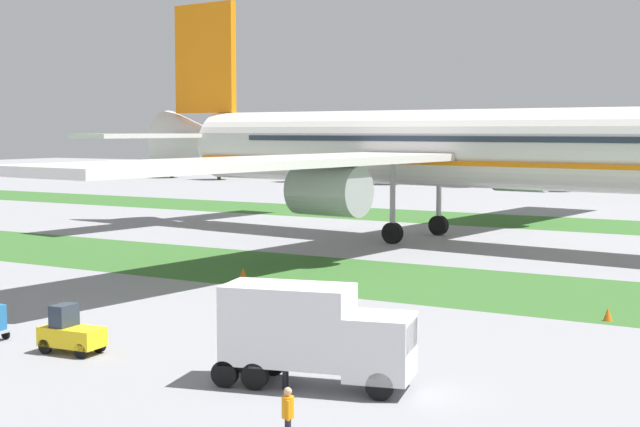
{
  "coord_description": "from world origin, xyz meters",
  "views": [
    {
      "loc": [
        28.58,
        -16.84,
        9.02
      ],
      "look_at": [
        0.45,
        30.87,
        4.0
      ],
      "focal_mm": 51.64,
      "sensor_mm": 36.0,
      "label": 1
    }
  ],
  "objects_px": {
    "ground_crew_marshaller": "(288,414)",
    "ground_crew_loader": "(285,362)",
    "airliner": "(441,148)",
    "catering_truck": "(313,332)",
    "baggage_tug": "(71,333)",
    "taxiway_marker_0": "(608,314)",
    "taxiway_marker_1": "(243,273)"
  },
  "relations": [
    {
      "from": "ground_crew_loader",
      "to": "taxiway_marker_1",
      "type": "xyz_separation_m",
      "value": [
        -15.5,
        19.32,
        -0.65
      ]
    },
    {
      "from": "baggage_tug",
      "to": "ground_crew_marshaller",
      "type": "height_order",
      "value": "baggage_tug"
    },
    {
      "from": "ground_crew_marshaller",
      "to": "ground_crew_loader",
      "type": "xyz_separation_m",
      "value": [
        -3.26,
        4.96,
        0.0
      ]
    },
    {
      "from": "baggage_tug",
      "to": "taxiway_marker_1",
      "type": "distance_m",
      "value": 20.06
    },
    {
      "from": "baggage_tug",
      "to": "taxiway_marker_0",
      "type": "bearing_deg",
      "value": 130.39
    },
    {
      "from": "baggage_tug",
      "to": "taxiway_marker_1",
      "type": "height_order",
      "value": "baggage_tug"
    },
    {
      "from": "airliner",
      "to": "taxiway_marker_1",
      "type": "distance_m",
      "value": 24.63
    },
    {
      "from": "airliner",
      "to": "ground_crew_loader",
      "type": "distance_m",
      "value": 44.89
    },
    {
      "from": "ground_crew_marshaller",
      "to": "airliner",
      "type": "bearing_deg",
      "value": 164.35
    },
    {
      "from": "catering_truck",
      "to": "ground_crew_loader",
      "type": "bearing_deg",
      "value": -54.3
    },
    {
      "from": "ground_crew_loader",
      "to": "taxiway_marker_1",
      "type": "bearing_deg",
      "value": 16.35
    },
    {
      "from": "ground_crew_loader",
      "to": "taxiway_marker_0",
      "type": "xyz_separation_m",
      "value": [
        6.98,
        17.48,
        -0.62
      ]
    },
    {
      "from": "ground_crew_loader",
      "to": "airliner",
      "type": "bearing_deg",
      "value": -6.17
    },
    {
      "from": "taxiway_marker_0",
      "to": "taxiway_marker_1",
      "type": "relative_size",
      "value": 1.11
    },
    {
      "from": "ground_crew_marshaller",
      "to": "taxiway_marker_1",
      "type": "bearing_deg",
      "value": -176.17
    },
    {
      "from": "baggage_tug",
      "to": "catering_truck",
      "type": "distance_m",
      "value": 11.08
    },
    {
      "from": "catering_truck",
      "to": "ground_crew_marshaller",
      "type": "xyz_separation_m",
      "value": [
        2.61,
        -5.73,
        -1.01
      ]
    },
    {
      "from": "airliner",
      "to": "catering_truck",
      "type": "distance_m",
      "value": 44.21
    },
    {
      "from": "baggage_tug",
      "to": "catering_truck",
      "type": "relative_size",
      "value": 0.37
    },
    {
      "from": "baggage_tug",
      "to": "taxiway_marker_0",
      "type": "xyz_separation_m",
      "value": [
        17.31,
        17.53,
        -0.49
      ]
    },
    {
      "from": "airliner",
      "to": "catering_truck",
      "type": "bearing_deg",
      "value": 23.54
    },
    {
      "from": "baggage_tug",
      "to": "ground_crew_loader",
      "type": "bearing_deg",
      "value": 85.3
    },
    {
      "from": "airliner",
      "to": "taxiway_marker_1",
      "type": "bearing_deg",
      "value": -1.36
    },
    {
      "from": "baggage_tug",
      "to": "taxiway_marker_1",
      "type": "xyz_separation_m",
      "value": [
        -5.17,
        19.37,
        -0.52
      ]
    },
    {
      "from": "airliner",
      "to": "taxiway_marker_0",
      "type": "relative_size",
      "value": 118.68
    },
    {
      "from": "taxiway_marker_1",
      "to": "taxiway_marker_0",
      "type": "bearing_deg",
      "value": -4.67
    },
    {
      "from": "ground_crew_marshaller",
      "to": "ground_crew_loader",
      "type": "relative_size",
      "value": 1.0
    },
    {
      "from": "ground_crew_marshaller",
      "to": "taxiway_marker_0",
      "type": "xyz_separation_m",
      "value": [
        3.71,
        22.44,
        -0.62
      ]
    },
    {
      "from": "ground_crew_marshaller",
      "to": "taxiway_marker_0",
      "type": "height_order",
      "value": "ground_crew_marshaller"
    },
    {
      "from": "catering_truck",
      "to": "taxiway_marker_0",
      "type": "xyz_separation_m",
      "value": [
        6.32,
        16.71,
        -1.63
      ]
    },
    {
      "from": "baggage_tug",
      "to": "catering_truck",
      "type": "xyz_separation_m",
      "value": [
        10.99,
        0.82,
        1.14
      ]
    },
    {
      "from": "baggage_tug",
      "to": "ground_crew_loader",
      "type": "height_order",
      "value": "baggage_tug"
    }
  ]
}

